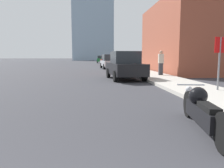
{
  "coord_description": "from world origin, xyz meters",
  "views": [
    {
      "loc": [
        1.24,
        -0.74,
        1.45
      ],
      "look_at": [
        1.86,
        6.53,
        0.54
      ],
      "focal_mm": 35.0,
      "sensor_mm": 36.0,
      "label": 1
    }
  ],
  "objects_px": {
    "parked_car_red": "(105,60)",
    "stop_sign": "(220,54)",
    "parked_car_silver": "(109,62)",
    "motorcycle": "(201,110)",
    "parked_car_green": "(101,59)",
    "pedestrian": "(161,62)",
    "parked_car_black": "(125,66)"
  },
  "relations": [
    {
      "from": "parked_car_red",
      "to": "parked_car_silver",
      "type": "bearing_deg",
      "value": -90.74
    },
    {
      "from": "parked_car_silver",
      "to": "pedestrian",
      "type": "distance_m",
      "value": 11.68
    },
    {
      "from": "parked_car_silver",
      "to": "stop_sign",
      "type": "distance_m",
      "value": 18.74
    },
    {
      "from": "motorcycle",
      "to": "parked_car_silver",
      "type": "distance_m",
      "value": 22.58
    },
    {
      "from": "parked_car_red",
      "to": "parked_car_black",
      "type": "bearing_deg",
      "value": -90.03
    },
    {
      "from": "pedestrian",
      "to": "parked_car_red",
      "type": "bearing_deg",
      "value": 96.41
    },
    {
      "from": "parked_car_silver",
      "to": "parked_car_red",
      "type": "distance_m",
      "value": 12.64
    },
    {
      "from": "parked_car_black",
      "to": "stop_sign",
      "type": "bearing_deg",
      "value": -68.72
    },
    {
      "from": "parked_car_red",
      "to": "parked_car_green",
      "type": "bearing_deg",
      "value": 91.96
    },
    {
      "from": "parked_car_black",
      "to": "stop_sign",
      "type": "distance_m",
      "value": 6.46
    },
    {
      "from": "parked_car_red",
      "to": "stop_sign",
      "type": "height_order",
      "value": "stop_sign"
    },
    {
      "from": "parked_car_red",
      "to": "stop_sign",
      "type": "xyz_separation_m",
      "value": [
        2.75,
        -31.13,
        0.73
      ]
    },
    {
      "from": "parked_car_black",
      "to": "parked_car_red",
      "type": "distance_m",
      "value": 25.38
    },
    {
      "from": "parked_car_silver",
      "to": "stop_sign",
      "type": "xyz_separation_m",
      "value": [
        2.96,
        -18.49,
        0.7
      ]
    },
    {
      "from": "motorcycle",
      "to": "stop_sign",
      "type": "height_order",
      "value": "stop_sign"
    },
    {
      "from": "pedestrian",
      "to": "motorcycle",
      "type": "bearing_deg",
      "value": -103.48
    },
    {
      "from": "motorcycle",
      "to": "parked_car_red",
      "type": "height_order",
      "value": "parked_car_red"
    },
    {
      "from": "parked_car_red",
      "to": "pedestrian",
      "type": "xyz_separation_m",
      "value": [
        2.69,
        -23.95,
        0.23
      ]
    },
    {
      "from": "motorcycle",
      "to": "parked_car_green",
      "type": "xyz_separation_m",
      "value": [
        -0.36,
        47.22,
        0.46
      ]
    },
    {
      "from": "parked_car_silver",
      "to": "parked_car_red",
      "type": "xyz_separation_m",
      "value": [
        0.21,
        12.64,
        -0.03
      ]
    },
    {
      "from": "motorcycle",
      "to": "stop_sign",
      "type": "xyz_separation_m",
      "value": [
        2.76,
        4.08,
        1.14
      ]
    },
    {
      "from": "parked_car_red",
      "to": "pedestrian",
      "type": "relative_size",
      "value": 2.42
    },
    {
      "from": "parked_car_silver",
      "to": "pedestrian",
      "type": "bearing_deg",
      "value": -80.91
    },
    {
      "from": "parked_car_black",
      "to": "parked_car_green",
      "type": "height_order",
      "value": "parked_car_black"
    },
    {
      "from": "parked_car_black",
      "to": "parked_car_silver",
      "type": "distance_m",
      "value": 12.74
    },
    {
      "from": "stop_sign",
      "to": "pedestrian",
      "type": "xyz_separation_m",
      "value": [
        -0.06,
        7.18,
        -0.5
      ]
    },
    {
      "from": "parked_car_silver",
      "to": "parked_car_red",
      "type": "relative_size",
      "value": 1.04
    },
    {
      "from": "parked_car_black",
      "to": "parked_car_silver",
      "type": "relative_size",
      "value": 0.99
    },
    {
      "from": "parked_car_red",
      "to": "parked_car_green",
      "type": "distance_m",
      "value": 12.01
    },
    {
      "from": "parked_car_black",
      "to": "pedestrian",
      "type": "relative_size",
      "value": 2.49
    },
    {
      "from": "parked_car_black",
      "to": "motorcycle",
      "type": "bearing_deg",
      "value": -94.56
    },
    {
      "from": "parked_car_green",
      "to": "pedestrian",
      "type": "bearing_deg",
      "value": -83.77
    }
  ]
}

